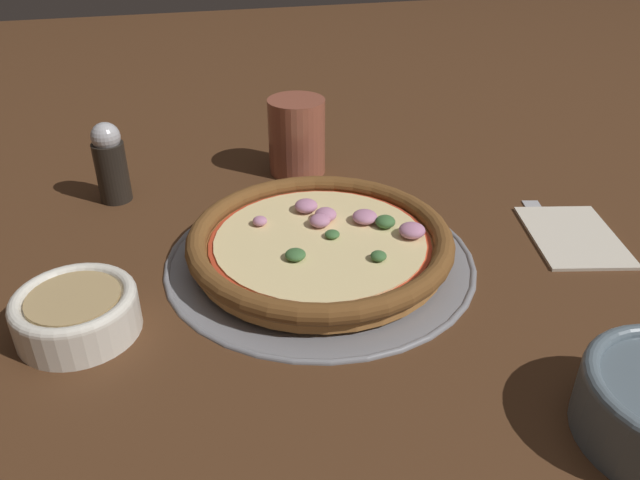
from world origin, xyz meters
TOP-DOWN VIEW (x-y plane):
  - ground_plane at (0.00, 0.00)m, footprint 3.00×3.00m
  - pizza_tray at (0.00, 0.00)m, footprint 0.36×0.36m
  - pizza at (0.00, -0.00)m, footprint 0.31×0.31m
  - bowl_near at (-0.07, 0.26)m, footprint 0.12×0.12m
  - drinking_cup at (0.25, -0.03)m, footprint 0.08×0.08m
  - napkin at (-0.03, -0.32)m, footprint 0.17×0.14m
  - fork at (0.00, -0.30)m, footprint 0.16×0.06m
  - pepper_shaker at (0.22, 0.23)m, footprint 0.04×0.04m

SIDE VIEW (x-z plane):
  - ground_plane at x=0.00m, z-range 0.00..0.00m
  - fork at x=0.00m, z-range 0.00..0.00m
  - pizza_tray at x=0.00m, z-range 0.00..0.01m
  - napkin at x=-0.03m, z-range 0.00..0.01m
  - pizza at x=0.00m, z-range 0.01..0.04m
  - bowl_near at x=-0.07m, z-range 0.00..0.05m
  - pepper_shaker at x=0.22m, z-range 0.00..0.11m
  - drinking_cup at x=0.25m, z-range 0.00..0.11m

